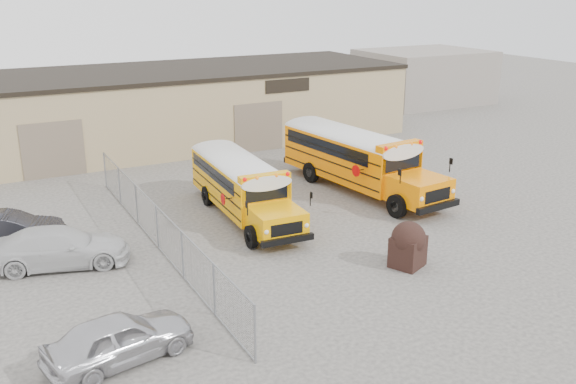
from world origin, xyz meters
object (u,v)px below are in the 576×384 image
tarp_bundle (408,244)px  car_silver (119,338)px  school_bus_left (204,154)px  car_white (59,247)px  car_dark (9,230)px  school_bus_right (286,132)px

tarp_bundle → car_silver: tarp_bundle is taller
car_silver → school_bus_left: bearing=-40.3°
car_white → car_dark: car_white is taller
car_white → school_bus_left: bearing=-34.3°
car_silver → car_white: car_white is taller
tarp_bundle → car_dark: size_ratio=0.42×
school_bus_left → school_bus_right: school_bus_right is taller
tarp_bundle → school_bus_left: bearing=102.0°
car_silver → car_white: (-0.41, 7.29, 0.02)m
car_dark → car_silver: bearing=-153.4°
car_silver → car_dark: car_silver is taller
car_white → tarp_bundle: bearing=-103.3°
school_bus_right → tarp_bundle: size_ratio=6.12×
tarp_bundle → car_silver: (-10.84, -1.33, -0.18)m
car_silver → school_bus_right: bearing=-51.5°
car_silver → car_dark: 10.34m
car_silver → tarp_bundle: bearing=-94.6°
car_white → car_dark: bearing=41.6°
school_bus_right → tarp_bundle: bearing=-100.5°
school_bus_right → tarp_bundle: 15.19m
school_bus_left → car_dark: size_ratio=2.20×
tarp_bundle → car_white: tarp_bundle is taller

